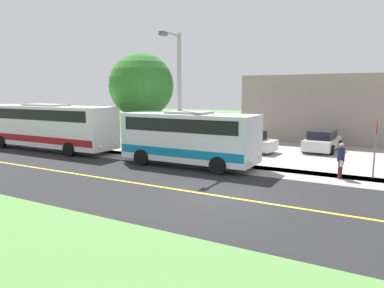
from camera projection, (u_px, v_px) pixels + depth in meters
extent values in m
plane|color=#548442|center=(214.00, 195.00, 14.09)|extent=(120.00, 120.00, 0.00)
cube|color=black|center=(214.00, 195.00, 14.09)|extent=(8.00, 100.00, 0.01)
cube|color=gray|center=(257.00, 170.00, 18.59)|extent=(2.40, 100.00, 0.01)
cube|color=#9E9991|center=(336.00, 154.00, 23.39)|extent=(14.00, 36.00, 0.01)
cube|color=gold|center=(214.00, 195.00, 14.08)|extent=(0.16, 100.00, 0.00)
cube|color=silver|center=(189.00, 137.00, 19.59)|extent=(2.54, 7.54, 2.53)
cube|color=#0C72A5|center=(189.00, 149.00, 19.69)|extent=(2.58, 7.39, 0.44)
cube|color=black|center=(189.00, 124.00, 19.48)|extent=(2.58, 6.79, 0.70)
cube|color=gray|center=(189.00, 113.00, 19.39)|extent=(1.52, 2.26, 0.12)
cylinder|color=black|center=(237.00, 158.00, 19.74)|extent=(0.25, 0.90, 0.90)
cylinder|color=black|center=(218.00, 166.00, 17.54)|extent=(0.25, 0.90, 0.90)
cylinder|color=black|center=(166.00, 151.00, 21.97)|extent=(0.25, 0.90, 0.90)
cylinder|color=black|center=(141.00, 157.00, 19.78)|extent=(0.25, 0.90, 0.90)
sphere|color=#F2EACC|center=(259.00, 157.00, 18.51)|extent=(0.20, 0.20, 0.20)
sphere|color=#F2EACC|center=(250.00, 162.00, 17.30)|extent=(0.20, 0.20, 0.20)
cube|color=white|center=(47.00, 125.00, 25.04)|extent=(2.45, 11.21, 2.74)
cube|color=maroon|center=(47.00, 137.00, 25.16)|extent=(2.49, 10.98, 0.44)
cube|color=black|center=(46.00, 114.00, 24.92)|extent=(2.49, 10.09, 0.70)
cube|color=gray|center=(46.00, 105.00, 24.83)|extent=(1.47, 3.36, 0.12)
cylinder|color=black|center=(97.00, 144.00, 24.63)|extent=(0.25, 0.90, 0.90)
cylinder|color=black|center=(69.00, 149.00, 22.50)|extent=(0.25, 0.90, 0.90)
cylinder|color=black|center=(31.00, 138.00, 27.95)|extent=(0.25, 0.90, 0.90)
cylinder|color=black|center=(1.00, 142.00, 25.83)|extent=(0.25, 0.90, 0.90)
sphere|color=#F2EACC|center=(115.00, 144.00, 23.08)|extent=(0.20, 0.20, 0.20)
sphere|color=#F2EACC|center=(100.00, 147.00, 21.92)|extent=(0.20, 0.20, 0.20)
cylinder|color=#4C1919|center=(340.00, 169.00, 16.91)|extent=(0.18, 0.18, 0.82)
cylinder|color=#4C1919|center=(340.00, 170.00, 16.74)|extent=(0.18, 0.18, 0.82)
cylinder|color=#1E2347|center=(341.00, 154.00, 16.71)|extent=(0.34, 0.34, 0.65)
sphere|color=tan|center=(342.00, 145.00, 16.65)|extent=(0.22, 0.22, 0.22)
cylinder|color=#1E2347|center=(342.00, 153.00, 16.87)|extent=(0.28, 0.10, 0.59)
cube|color=beige|center=(342.00, 162.00, 16.97)|extent=(0.20, 0.12, 0.28)
cylinder|color=#1E2347|center=(341.00, 154.00, 16.55)|extent=(0.28, 0.10, 0.59)
cube|color=beige|center=(341.00, 164.00, 16.52)|extent=(0.20, 0.12, 0.28)
cylinder|color=slate|center=(374.00, 156.00, 16.63)|extent=(0.07, 0.07, 2.20)
cylinder|color=red|center=(377.00, 126.00, 16.42)|extent=(0.76, 0.03, 0.76)
cylinder|color=#9E9EA3|center=(179.00, 99.00, 20.08)|extent=(0.24, 0.24, 7.27)
cylinder|color=#9E9EA3|center=(171.00, 34.00, 18.88)|extent=(1.60, 0.14, 0.14)
cube|color=#59595B|center=(163.00, 34.00, 18.20)|extent=(0.50, 0.24, 0.20)
cube|color=silver|center=(243.00, 144.00, 24.42)|extent=(2.18, 4.54, 0.70)
cube|color=black|center=(246.00, 135.00, 24.22)|extent=(1.74, 2.54, 0.57)
cylinder|color=black|center=(219.00, 147.00, 24.47)|extent=(0.28, 0.66, 0.64)
cylinder|color=black|center=(231.00, 144.00, 25.95)|extent=(0.28, 0.66, 0.64)
cylinder|color=black|center=(256.00, 150.00, 22.96)|extent=(0.28, 0.66, 0.64)
cylinder|color=black|center=(267.00, 147.00, 24.44)|extent=(0.28, 0.66, 0.64)
cube|color=silver|center=(322.00, 143.00, 24.66)|extent=(4.49, 2.04, 0.70)
cube|color=black|center=(322.00, 134.00, 24.40)|extent=(2.50, 1.66, 0.57)
cylinder|color=black|center=(314.00, 143.00, 26.31)|extent=(0.65, 0.26, 0.64)
cylinder|color=black|center=(340.00, 145.00, 25.36)|extent=(0.65, 0.26, 0.64)
cylinder|color=black|center=(304.00, 148.00, 24.02)|extent=(0.65, 0.26, 0.64)
cylinder|color=black|center=(332.00, 150.00, 23.08)|extent=(0.65, 0.26, 0.64)
cylinder|color=#4C3826|center=(142.00, 130.00, 24.62)|extent=(0.36, 0.36, 2.83)
sphere|color=#2D6B28|center=(141.00, 86.00, 24.17)|extent=(4.39, 4.39, 4.39)
cube|color=gray|center=(373.00, 108.00, 29.98)|extent=(10.00, 19.84, 5.41)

